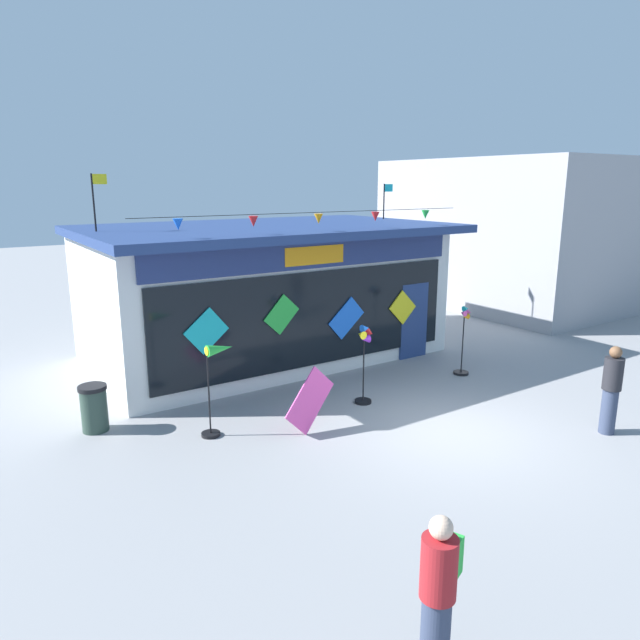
% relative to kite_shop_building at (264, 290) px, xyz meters
% --- Properties ---
extents(ground_plane, '(80.00, 80.00, 0.00)m').
position_rel_kite_shop_building_xyz_m(ground_plane, '(0.43, -6.31, -1.77)').
color(ground_plane, gray).
extents(kite_shop_building, '(9.15, 5.72, 4.76)m').
position_rel_kite_shop_building_xyz_m(kite_shop_building, '(0.00, 0.00, 0.00)').
color(kite_shop_building, silver).
rests_on(kite_shop_building, ground_plane).
extents(wind_spinner_far_left, '(0.68, 0.35, 1.74)m').
position_rel_kite_shop_building_xyz_m(wind_spinner_far_left, '(-3.15, -4.09, -0.53)').
color(wind_spinner_far_left, black).
rests_on(wind_spinner_far_left, ground_plane).
extents(wind_spinner_left, '(0.40, 0.36, 1.73)m').
position_rel_kite_shop_building_xyz_m(wind_spinner_left, '(0.02, -4.37, -0.68)').
color(wind_spinner_left, black).
rests_on(wind_spinner_left, ground_plane).
extents(wind_spinner_center_left, '(0.37, 0.37, 1.71)m').
position_rel_kite_shop_building_xyz_m(wind_spinner_center_left, '(3.18, -4.20, -0.86)').
color(wind_spinner_center_left, black).
rests_on(wind_spinner_center_left, ground_plane).
extents(person_near_camera, '(0.48, 0.40, 1.68)m').
position_rel_kite_shop_building_xyz_m(person_near_camera, '(-3.67, -10.21, -0.89)').
color(person_near_camera, '#333D56').
rests_on(person_near_camera, ground_plane).
extents(person_mid_plaza, '(0.34, 0.34, 1.68)m').
position_rel_kite_shop_building_xyz_m(person_mid_plaza, '(2.89, -8.06, -0.92)').
color(person_mid_plaza, '#333D56').
rests_on(person_mid_plaza, ground_plane).
extents(trash_bin, '(0.52, 0.52, 0.89)m').
position_rel_kite_shop_building_xyz_m(trash_bin, '(-5.05, -2.67, -1.32)').
color(trash_bin, '#2D4238').
rests_on(trash_bin, ground_plane).
extents(display_kite_on_ground, '(1.22, 0.26, 1.22)m').
position_rel_kite_shop_building_xyz_m(display_kite_on_ground, '(-1.69, -4.92, -1.16)').
color(display_kite_on_ground, '#EA4CA3').
rests_on(display_kite_on_ground, ground_plane).
extents(neighbour_building, '(6.28, 8.52, 5.41)m').
position_rel_kite_shop_building_xyz_m(neighbour_building, '(11.32, 1.07, 0.93)').
color(neighbour_building, '#99999E').
rests_on(neighbour_building, ground_plane).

